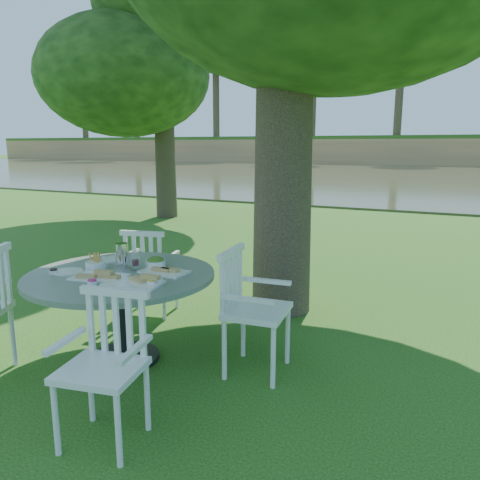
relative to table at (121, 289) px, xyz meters
The scene contains 8 objects.
ground 1.20m from the table, 59.67° to the left, with size 140.00×140.00×0.00m, color #18440E.
table is the anchor object (origin of this frame).
chair_ne 1.01m from the table, 16.23° to the left, with size 0.50×0.53×0.96m.
chair_nw 1.01m from the table, 115.11° to the left, with size 0.54×0.52×0.90m.
chair_se 1.02m from the table, 54.74° to the right, with size 0.52×0.50×0.89m.
tableware 0.17m from the table, 97.80° to the left, with size 1.03×0.81×0.21m.
river 23.91m from the table, 88.74° to the left, with size 100.00×28.00×0.12m, color #3B3E24.
far_bank 42.54m from the table, 88.91° to the left, with size 100.00×18.00×15.20m.
Camera 1 is at (1.89, -3.71, 1.74)m, focal length 35.00 mm.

